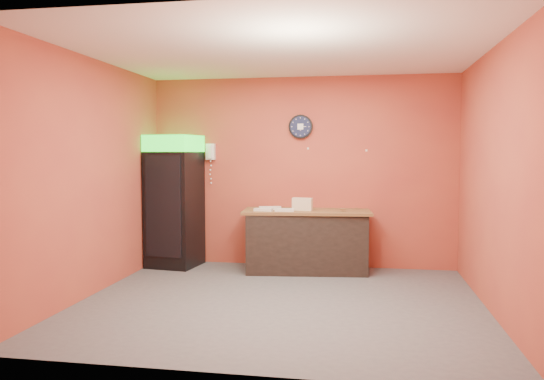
# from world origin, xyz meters

# --- Properties ---
(floor) EXTENTS (4.50, 4.50, 0.00)m
(floor) POSITION_xyz_m (0.00, 0.00, 0.00)
(floor) COLOR #47474C
(floor) RESTS_ON ground
(back_wall) EXTENTS (4.50, 0.02, 2.80)m
(back_wall) POSITION_xyz_m (0.00, 2.00, 1.40)
(back_wall) COLOR #B34C32
(back_wall) RESTS_ON floor
(left_wall) EXTENTS (0.02, 4.00, 2.80)m
(left_wall) POSITION_xyz_m (-2.25, 0.00, 1.40)
(left_wall) COLOR #B34C32
(left_wall) RESTS_ON floor
(right_wall) EXTENTS (0.02, 4.00, 2.80)m
(right_wall) POSITION_xyz_m (2.25, 0.00, 1.40)
(right_wall) COLOR #B34C32
(right_wall) RESTS_ON floor
(ceiling) EXTENTS (4.50, 4.00, 0.02)m
(ceiling) POSITION_xyz_m (0.00, 0.00, 2.80)
(ceiling) COLOR white
(ceiling) RESTS_ON back_wall
(beverage_cooler) EXTENTS (0.76, 0.77, 1.94)m
(beverage_cooler) POSITION_xyz_m (-1.84, 1.61, 0.95)
(beverage_cooler) COLOR black
(beverage_cooler) RESTS_ON floor
(prep_counter) EXTENTS (1.74, 0.92, 0.83)m
(prep_counter) POSITION_xyz_m (0.12, 1.63, 0.42)
(prep_counter) COLOR black
(prep_counter) RESTS_ON floor
(wall_clock) EXTENTS (0.35, 0.06, 0.35)m
(wall_clock) POSITION_xyz_m (-0.01, 1.97, 2.07)
(wall_clock) COLOR black
(wall_clock) RESTS_ON back_wall
(wall_phone) EXTENTS (0.13, 0.11, 0.24)m
(wall_phone) POSITION_xyz_m (-1.38, 1.95, 1.70)
(wall_phone) COLOR white
(wall_phone) RESTS_ON back_wall
(butcher_paper) EXTENTS (1.85, 0.94, 0.04)m
(butcher_paper) POSITION_xyz_m (0.12, 1.63, 0.85)
(butcher_paper) COLOR brown
(butcher_paper) RESTS_ON prep_counter
(sub_roll_stack) EXTENTS (0.29, 0.14, 0.18)m
(sub_roll_stack) POSITION_xyz_m (0.07, 1.55, 0.96)
(sub_roll_stack) COLOR beige
(sub_roll_stack) RESTS_ON butcher_paper
(wrapped_sandwich_left) EXTENTS (0.27, 0.13, 0.04)m
(wrapped_sandwich_left) POSITION_xyz_m (-0.46, 1.39, 0.89)
(wrapped_sandwich_left) COLOR silver
(wrapped_sandwich_left) RESTS_ON butcher_paper
(wrapped_sandwich_mid) EXTENTS (0.28, 0.13, 0.04)m
(wrapped_sandwich_mid) POSITION_xyz_m (-0.16, 1.41, 0.89)
(wrapped_sandwich_mid) COLOR silver
(wrapped_sandwich_mid) RESTS_ON butcher_paper
(wrapped_sandwich_right) EXTENTS (0.33, 0.19, 0.04)m
(wrapped_sandwich_right) POSITION_xyz_m (-0.40, 1.59, 0.90)
(wrapped_sandwich_right) COLOR silver
(wrapped_sandwich_right) RESTS_ON butcher_paper
(kitchen_tool) EXTENTS (0.07, 0.07, 0.07)m
(kitchen_tool) POSITION_xyz_m (0.03, 1.65, 0.91)
(kitchen_tool) COLOR silver
(kitchen_tool) RESTS_ON butcher_paper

